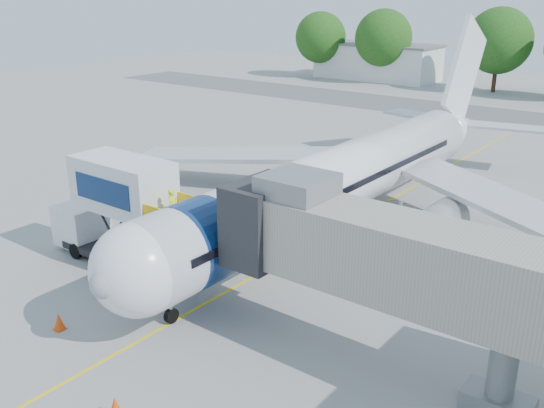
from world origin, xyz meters
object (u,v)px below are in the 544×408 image
Objects in this scene: jet_bridge at (380,255)px; catering_hiloader at (117,211)px; aircraft at (346,177)px; ground_tug at (46,378)px.

jet_bridge is 1.64× the size of catering_hiloader.
aircraft is 13.77m from jet_bridge.
catering_hiloader is 10.91m from ground_tug.
aircraft is 2.71× the size of jet_bridge.
jet_bridge is 3.23× the size of ground_tug.
ground_tug is at bearing -51.85° from catering_hiloader.
aircraft reaches higher than catering_hiloader.
catering_hiloader is at bearing 105.42° from ground_tug.
jet_bridge reaches higher than catering_hiloader.
jet_bridge reaches higher than ground_tug.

